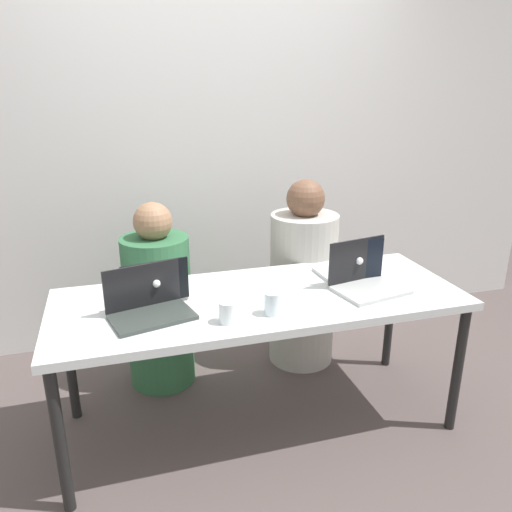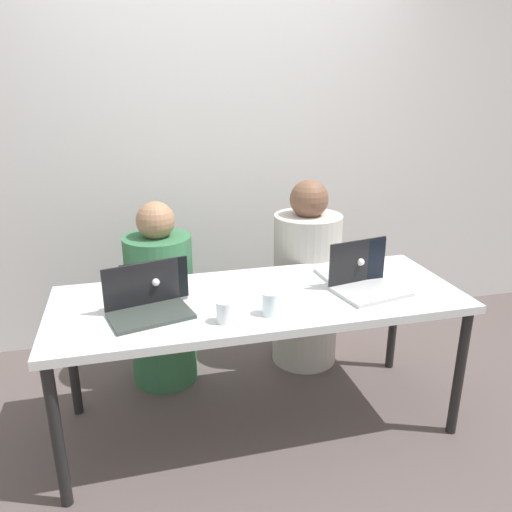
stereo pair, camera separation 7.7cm
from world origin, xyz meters
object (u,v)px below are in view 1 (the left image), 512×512
Objects in this scene: person_on_left at (159,305)px; laptop_front_right at (366,279)px; laptop_front_left at (149,306)px; water_glass_left at (227,314)px; laptop_back_right at (350,268)px; water_glass_center at (272,305)px; person_on_right at (303,283)px; laptop_back_left at (152,291)px.

laptop_front_right is (0.98, -0.62, 0.29)m from person_on_left.
water_glass_left is (0.32, -0.17, -0.01)m from laptop_front_left.
laptop_back_right is at bearing -5.18° from laptop_front_left.
laptop_back_right is 1.07m from laptop_front_left.
water_glass_center is at bearing 6.24° from water_glass_left.
laptop_front_right is (0.08, -0.62, 0.26)m from person_on_right.
laptop_back_right is 0.81m from water_glass_left.
water_glass_center is 0.21m from water_glass_left.
person_on_right is 0.93m from water_glass_center.
person_on_right reaches higher than laptop_back_left.
water_glass_left is at bearing 59.61° from person_on_right.
laptop_back_right reaches higher than water_glass_center.
person_on_left is 0.87m from water_glass_left.
laptop_back_left reaches higher than water_glass_left.
laptop_back_right is 0.76× the size of laptop_front_left.
person_on_right is 0.53m from laptop_back_right.
person_on_right reaches higher than water_glass_left.
person_on_right is at bearing 86.17° from laptop_front_right.
person_on_right is 1.19m from laptop_front_left.
laptop_front_left reaches higher than water_glass_center.
person_on_left is 3.67× the size of laptop_back_right.
water_glass_left is (-0.74, -0.33, -0.01)m from laptop_back_right.
person_on_left is at bearing 9.68° from person_on_right.
laptop_front_right is 3.92× the size of water_glass_left.
person_on_left is 2.92× the size of laptop_front_right.
person_on_right is at bearing 59.37° from water_glass_center.
laptop_back_left is at bearing 148.82° from water_glass_center.
laptop_back_left is (-0.06, -0.47, 0.29)m from person_on_left.
laptop_front_right is 0.16m from laptop_back_right.
water_glass_center is at bearing 137.79° from laptop_back_left.
person_on_left is at bearing -108.34° from laptop_back_left.
person_on_right is 1.06m from water_glass_left.
laptop_back_left is 1.17× the size of laptop_back_right.
laptop_back_right reaches higher than laptop_back_left.
person_on_left reaches higher than laptop_back_right.
person_on_right is 0.68m from laptop_front_right.
laptop_back_right is at bearing 80.61° from laptop_front_right.
laptop_front_right is 0.77m from water_glass_left.
person_on_right reaches higher than water_glass_center.
laptop_front_right is 1.06m from laptop_front_left.
laptop_front_right is 0.96× the size of laptop_front_left.
laptop_front_left reaches higher than water_glass_left.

